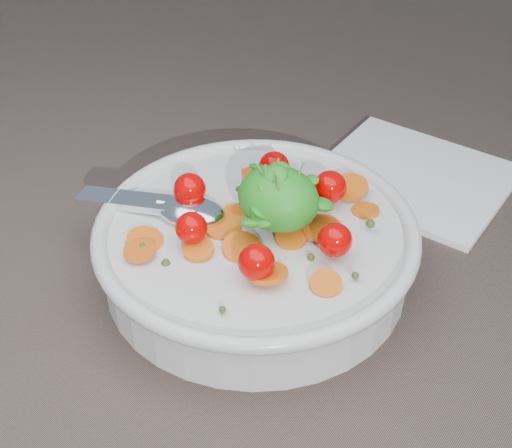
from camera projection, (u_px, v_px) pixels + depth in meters
The scene contains 3 objects.
ground at pixel (254, 273), 0.60m from camera, with size 6.00×6.00×0.00m, color brown.
bowl at pixel (256, 245), 0.58m from camera, with size 0.28×0.26×0.11m.
napkin at pixel (413, 177), 0.71m from camera, with size 0.18×0.15×0.01m, color white.
Camera 1 is at (0.26, -0.37, 0.41)m, focal length 50.00 mm.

